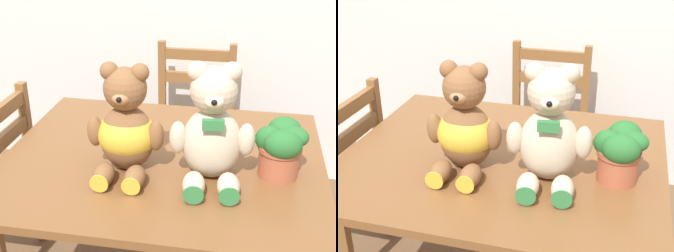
# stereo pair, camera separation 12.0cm
# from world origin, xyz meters

# --- Properties ---
(dining_table) EXTENTS (1.19, 0.99, 0.72)m
(dining_table) POSITION_xyz_m (0.00, 0.50, 0.63)
(dining_table) COLOR brown
(dining_table) RESTS_ON ground_plane
(wooden_chair_behind) EXTENTS (0.44, 0.43, 0.89)m
(wooden_chair_behind) POSITION_xyz_m (0.00, 1.36, 0.44)
(wooden_chair_behind) COLOR brown
(wooden_chair_behind) RESTS_ON ground_plane
(teddy_bear_left) EXTENTS (0.27, 0.28, 0.39)m
(teddy_bear_left) POSITION_xyz_m (-0.11, 0.39, 0.88)
(teddy_bear_left) COLOR brown
(teddy_bear_left) RESTS_ON dining_table
(teddy_bear_right) EXTENTS (0.29, 0.30, 0.41)m
(teddy_bear_right) POSITION_xyz_m (0.19, 0.39, 0.90)
(teddy_bear_right) COLOR beige
(teddy_bear_right) RESTS_ON dining_table
(potted_plant) EXTENTS (0.18, 0.20, 0.19)m
(potted_plant) POSITION_xyz_m (0.42, 0.45, 0.83)
(potted_plant) COLOR #B25B3D
(potted_plant) RESTS_ON dining_table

